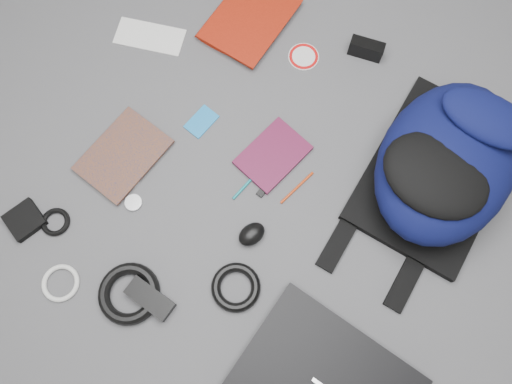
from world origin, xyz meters
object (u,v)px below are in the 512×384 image
Objects in this scene: backpack at (447,162)px; textbook_red at (221,3)px; mouse at (252,234)px; comic_book at (101,138)px; compact_camera at (366,49)px; pouch at (25,220)px; dvd_case at (273,155)px; power_brick at (150,298)px.

backpack is 1.88× the size of textbook_red.
backpack is 0.53m from mouse.
backpack reaches higher than comic_book.
compact_camera is 1.15× the size of pouch.
pouch is (-0.41, -0.55, 0.00)m from dvd_case.
power_brick is (-0.10, -0.29, -0.00)m from mouse.
compact_camera is 1.06m from pouch.
compact_camera reaches higher than mouse.
mouse is at bearing 33.94° from pouch.
compact_camera is at bearing 66.31° from pouch.
dvd_case is at bearing 31.71° from comic_book.
backpack is 0.81m from textbook_red.
textbook_red is 0.72m from mouse.
compact_camera is (0.02, 0.42, 0.02)m from dvd_case.
power_brick reaches higher than dvd_case.
comic_book is (0.01, -0.55, -0.01)m from textbook_red.
backpack is at bearing 44.41° from pouch.
backpack is at bearing 31.10° from comic_book.
pouch is at bearing -131.60° from mouse.
power_brick is (-0.03, -0.92, -0.01)m from compact_camera.
dvd_case is at bearing 127.75° from mouse.
backpack is 5.27× the size of compact_camera.
textbook_red is 2.22× the size of power_brick.
mouse is (0.07, -0.64, -0.01)m from compact_camera.
compact_camera is (-0.36, 0.20, -0.08)m from backpack.
backpack is 6.04× the size of pouch.
compact_camera reaches higher than power_brick.
power_brick is at bearing -85.02° from dvd_case.
comic_book is 0.48m from dvd_case.
power_brick is 1.45× the size of pouch.
dvd_case is 1.50× the size of power_brick.
textbook_red reaches higher than comic_book.
comic_book is (-0.79, -0.48, -0.10)m from backpack.
compact_camera is 0.79× the size of power_brick.
backpack is at bearing -48.00° from compact_camera.
textbook_red is at bearing 168.27° from backpack.
pouch reaches higher than comic_book.
dvd_case is 0.23m from mouse.
comic_book is 0.50m from mouse.
textbook_red is 1.48× the size of dvd_case.
mouse is at bearing -102.47° from compact_camera.
compact_camera reaches higher than textbook_red.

